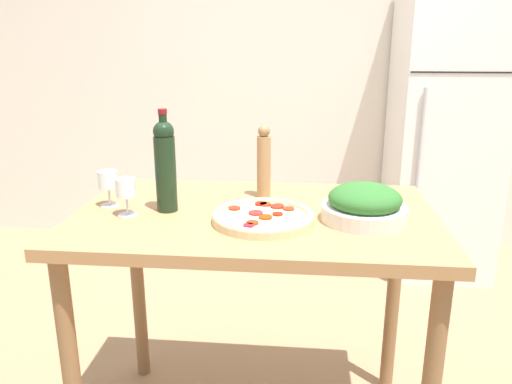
{
  "coord_description": "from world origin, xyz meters",
  "views": [
    {
      "loc": [
        0.16,
        -1.6,
        1.47
      ],
      "look_at": [
        0.0,
        0.04,
        0.97
      ],
      "focal_mm": 35.0,
      "sensor_mm": 36.0,
      "label": 1
    }
  ],
  "objects": [
    {
      "name": "prep_counter",
      "position": [
        0.0,
        0.0,
        0.79
      ],
      "size": [
        1.22,
        0.76,
        0.91
      ],
      "color": "#A87A4C",
      "rests_on": "ground_plane"
    },
    {
      "name": "wine_glass_near",
      "position": [
        -0.42,
        -0.08,
        1.0
      ],
      "size": [
        0.07,
        0.07,
        0.13
      ],
      "color": "silver",
      "rests_on": "prep_counter"
    },
    {
      "name": "wall_back",
      "position": [
        -0.0,
        2.09,
        1.3
      ],
      "size": [
        6.4,
        0.09,
        2.6
      ],
      "color": "silver",
      "rests_on": "ground_plane"
    },
    {
      "name": "homemade_pizza",
      "position": [
        0.04,
        -0.09,
        0.93
      ],
      "size": [
        0.33,
        0.33,
        0.03
      ],
      "color": "#DBC189",
      "rests_on": "prep_counter"
    },
    {
      "name": "salad_bowl",
      "position": [
        0.36,
        -0.05,
        0.97
      ],
      "size": [
        0.28,
        0.28,
        0.12
      ],
      "color": "silver",
      "rests_on": "prep_counter"
    },
    {
      "name": "wine_bottle",
      "position": [
        -0.3,
        -0.01,
        1.08
      ],
      "size": [
        0.07,
        0.07,
        0.35
      ],
      "color": "black",
      "rests_on": "prep_counter"
    },
    {
      "name": "wine_glass_far",
      "position": [
        -0.52,
        0.02,
        1.0
      ],
      "size": [
        0.07,
        0.07,
        0.13
      ],
      "color": "silver",
      "rests_on": "prep_counter"
    },
    {
      "name": "refrigerator",
      "position": [
        1.05,
        1.69,
        0.91
      ],
      "size": [
        0.63,
        0.73,
        1.82
      ],
      "color": "white",
      "rests_on": "ground_plane"
    },
    {
      "name": "pepper_mill",
      "position": [
        0.02,
        0.18,
        1.05
      ],
      "size": [
        0.05,
        0.05,
        0.27
      ],
      "color": "#AD7F51",
      "rests_on": "prep_counter"
    }
  ]
}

